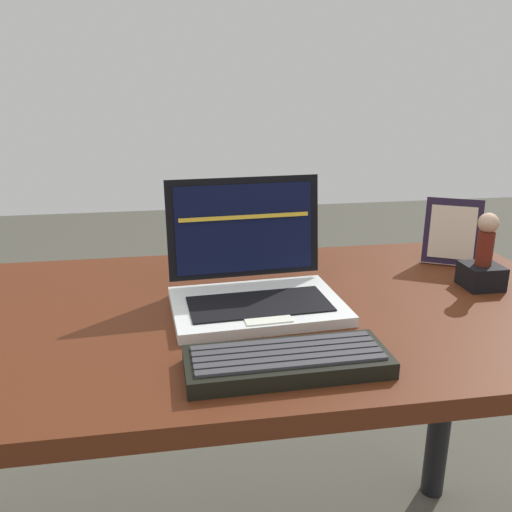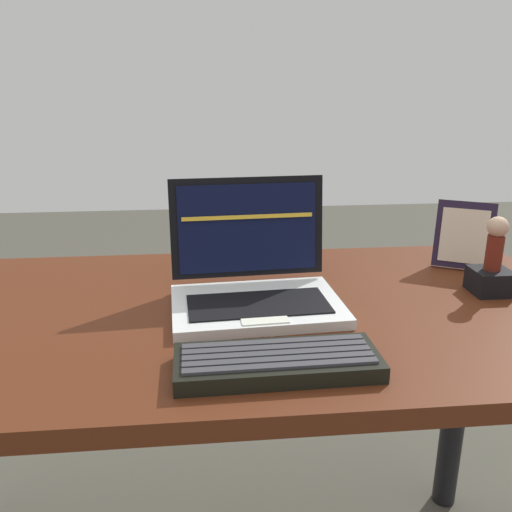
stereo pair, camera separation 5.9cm
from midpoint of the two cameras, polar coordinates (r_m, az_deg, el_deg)
desk at (r=1.04m, az=-5.82°, el=-11.33°), size 1.40×0.68×0.74m
laptop_front at (r=0.99m, az=-1.98°, el=-2.70°), size 0.32×0.25×0.22m
external_keyboard at (r=0.79m, az=1.14°, el=-11.05°), size 0.30×0.12×0.03m
photo_frame at (r=1.28m, az=18.76°, el=2.38°), size 0.13×0.10×0.15m
figurine_stand at (r=1.16m, az=21.33°, el=-1.99°), size 0.07×0.07×0.05m
figurine at (r=1.14m, az=21.80°, el=1.91°), size 0.04×0.04×0.11m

